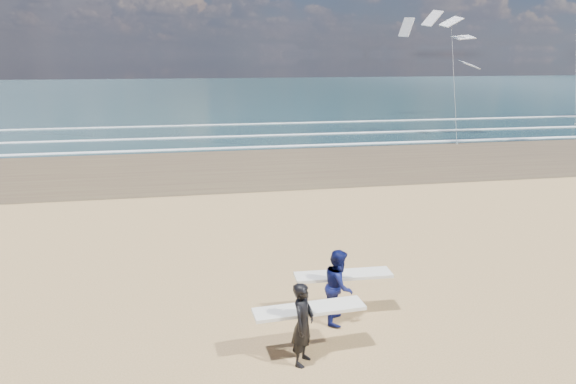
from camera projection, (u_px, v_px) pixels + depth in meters
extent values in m
cube|color=brown|center=(549.00, 152.00, 31.02)|extent=(220.00, 12.00, 0.01)
cube|color=#183236|center=(325.00, 91.00, 82.28)|extent=(220.00, 100.00, 0.02)
cube|color=white|center=(503.00, 139.00, 35.57)|extent=(220.00, 0.50, 0.05)
cube|color=white|center=(468.00, 130.00, 40.03)|extent=(220.00, 0.50, 0.05)
cube|color=white|center=(431.00, 120.00, 46.20)|extent=(220.00, 0.50, 0.05)
imported|color=black|center=(303.00, 324.00, 9.66)|extent=(0.66, 0.72, 1.65)
cube|color=white|center=(309.00, 309.00, 10.00)|extent=(2.23, 0.67, 0.07)
imported|color=#0E144F|center=(339.00, 286.00, 11.22)|extent=(0.87, 0.98, 1.67)
cube|color=white|center=(343.00, 275.00, 11.57)|extent=(2.22, 0.60, 0.07)
cube|color=slate|center=(457.00, 144.00, 33.79)|extent=(0.12, 0.12, 0.10)
cube|color=slate|center=(575.00, 124.00, 43.29)|extent=(0.12, 0.12, 0.10)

